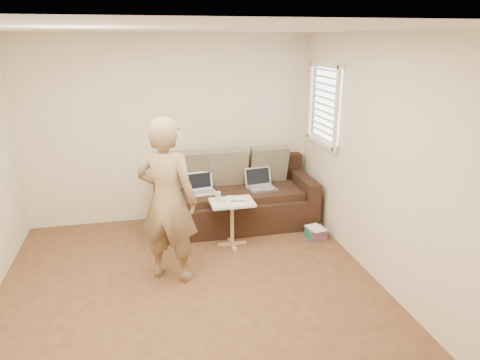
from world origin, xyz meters
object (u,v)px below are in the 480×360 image
Objects in this scene: striped_box at (316,233)px; drinking_glass at (218,196)px; person at (167,201)px; side_table at (232,223)px; sofa at (235,196)px; laptop_white at (202,193)px; laptop_silver at (262,189)px.

drinking_glass is at bearing 174.20° from striped_box.
person is 3.04× the size of side_table.
side_table is 2.42× the size of striped_box.
laptop_white is (-0.46, -0.04, 0.10)m from sofa.
laptop_silver is (0.38, -0.08, 0.10)m from sofa.
striped_box is (1.40, -0.66, -0.44)m from laptop_white.
laptop_white is at bearing -174.64° from sofa.
side_table is (0.29, -0.58, -0.22)m from laptop_white.
drinking_glass reaches higher than side_table.
laptop_white is at bearing 154.65° from striped_box.
laptop_white is 0.61× the size of side_table.
laptop_white reaches higher than laptop_silver.
drinking_glass is at bearing -85.10° from laptop_white.
sofa reaches higher than drinking_glass.
person is 2.17m from striped_box.
sofa is 18.33× the size of drinking_glass.
person is at bearing -164.41° from striped_box.
sofa is 0.66m from side_table.
sofa is at bearing -100.90° from person.
laptop_white is 1.37m from person.
drinking_glass is at bearing -120.45° from sofa.
laptop_silver is 1.08× the size of laptop_white.
person is at bearing -147.61° from laptop_silver.
drinking_glass reaches higher than laptop_silver.
sofa is 0.40m from laptop_silver.
sofa is 0.47m from laptop_white.
drinking_glass reaches higher than striped_box.
side_table is 4.95× the size of drinking_glass.
side_table is 0.40m from drinking_glass.
side_table reaches higher than striped_box.
laptop_white is (-0.84, 0.03, 0.00)m from laptop_silver.
laptop_white is 3.04× the size of drinking_glass.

